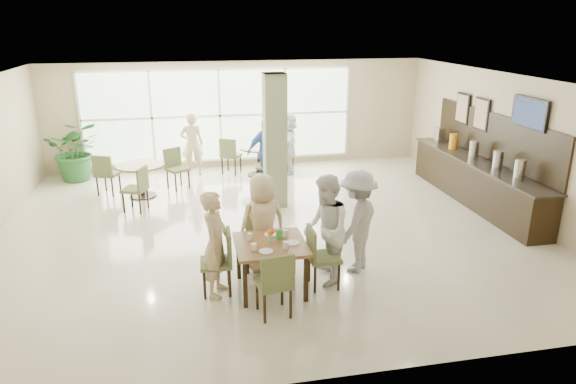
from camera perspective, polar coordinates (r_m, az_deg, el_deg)
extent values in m
plane|color=beige|center=(9.95, -2.49, -3.91)|extent=(10.00, 10.00, 0.00)
plane|color=white|center=(9.25, -2.74, 12.33)|extent=(10.00, 10.00, 0.00)
plane|color=tan|center=(13.87, -5.49, 8.53)|extent=(10.00, 0.00, 10.00)
plane|color=tan|center=(5.36, 4.87, -8.17)|extent=(10.00, 0.00, 10.00)
plane|color=tan|center=(11.36, 23.26, 4.85)|extent=(0.00, 9.00, 9.00)
plane|color=silver|center=(13.80, -7.57, 8.41)|extent=(7.00, 0.00, 7.00)
cube|color=#6B714E|center=(10.72, -1.47, 5.62)|extent=(0.45, 0.45, 2.80)
cube|color=brown|center=(7.46, -1.95, -5.85)|extent=(1.02, 1.02, 0.05)
cube|color=black|center=(7.19, -4.78, -10.22)|extent=(0.06, 0.06, 0.70)
cube|color=black|center=(7.32, 2.01, -9.62)|extent=(0.06, 0.06, 0.70)
cube|color=black|center=(7.95, -5.52, -7.28)|extent=(0.06, 0.06, 0.70)
cube|color=black|center=(8.07, 0.60, -6.79)|extent=(0.06, 0.06, 0.70)
cylinder|color=brown|center=(11.90, -16.10, 2.87)|extent=(1.07, 1.07, 0.04)
cylinder|color=black|center=(12.00, -15.94, 1.15)|extent=(0.10, 0.10, 0.71)
cylinder|color=black|center=(12.10, -15.80, -0.38)|extent=(0.60, 0.60, 0.03)
cylinder|color=brown|center=(13.06, -3.25, 4.95)|extent=(1.00, 1.00, 0.04)
cylinder|color=black|center=(13.15, -3.22, 3.37)|extent=(0.10, 0.10, 0.71)
cylinder|color=black|center=(13.25, -3.19, 1.95)|extent=(0.60, 0.60, 0.03)
cylinder|color=white|center=(7.26, -0.26, -5.90)|extent=(0.08, 0.08, 0.10)
cylinder|color=white|center=(7.64, -0.28, -4.59)|extent=(0.08, 0.08, 0.10)
cylinder|color=white|center=(7.55, -4.30, -4.95)|extent=(0.08, 0.08, 0.10)
cylinder|color=white|center=(7.21, -3.82, -6.10)|extent=(0.08, 0.08, 0.10)
cylinder|color=white|center=(7.17, -2.45, -6.60)|extent=(0.20, 0.20, 0.01)
cylinder|color=white|center=(7.71, -1.92, -4.72)|extent=(0.20, 0.20, 0.01)
cylinder|color=white|center=(7.43, 0.56, -5.65)|extent=(0.20, 0.20, 0.01)
cylinder|color=#99B27F|center=(7.42, -1.96, -5.25)|extent=(0.07, 0.07, 0.12)
sphere|color=#DE5D12|center=(7.38, -1.74, -4.45)|extent=(0.07, 0.07, 0.07)
sphere|color=#DE5D12|center=(7.40, -2.12, -4.40)|extent=(0.07, 0.07, 0.07)
sphere|color=#DE5D12|center=(7.35, -2.05, -4.56)|extent=(0.07, 0.07, 0.07)
cube|color=green|center=(7.53, -0.96, -4.76)|extent=(0.10, 0.04, 0.15)
cube|color=black|center=(11.83, 20.07, 0.96)|extent=(0.60, 4.60, 0.90)
cube|color=black|center=(11.71, 20.33, 3.15)|extent=(0.64, 4.70, 0.04)
cube|color=black|center=(11.74, 21.83, 5.69)|extent=(0.04, 4.60, 1.00)
cylinder|color=silver|center=(10.53, 24.32, 2.25)|extent=(0.20, 0.20, 0.40)
cylinder|color=silver|center=(11.08, 22.29, 3.27)|extent=(0.20, 0.20, 0.40)
cylinder|color=silver|center=(11.82, 19.95, 4.44)|extent=(0.20, 0.20, 0.40)
cylinder|color=orange|center=(12.58, 17.88, 5.37)|extent=(0.18, 0.18, 0.36)
cube|color=silver|center=(13.18, 16.43, 6.08)|extent=(0.18, 0.30, 0.36)
cube|color=black|center=(10.71, 25.28, 7.94)|extent=(0.06, 1.00, 0.58)
cube|color=#7F99CC|center=(10.70, 25.17, 7.94)|extent=(0.01, 0.92, 0.50)
cube|color=black|center=(12.07, 20.71, 8.09)|extent=(0.04, 0.55, 0.70)
cube|color=brown|center=(12.06, 20.61, 8.09)|extent=(0.01, 0.47, 0.62)
cube|color=black|center=(12.75, 18.85, 8.79)|extent=(0.04, 0.55, 0.70)
cube|color=brown|center=(12.73, 18.75, 8.80)|extent=(0.01, 0.47, 0.62)
imported|color=#265F28|center=(13.71, -22.49, 4.28)|extent=(1.45, 1.45, 1.49)
imported|color=#CBB087|center=(7.39, -8.04, -5.73)|extent=(0.55, 0.67, 1.57)
imported|color=#CBB087|center=(8.07, -2.84, -3.41)|extent=(0.85, 0.59, 1.58)
imported|color=white|center=(7.66, 4.21, -4.24)|extent=(0.74, 0.89, 1.68)
imported|color=#9F9FA1|center=(8.08, 7.72, -3.25)|extent=(1.17, 1.20, 1.65)
imported|color=#406AC0|center=(12.17, -2.44, 4.47)|extent=(1.11, 0.84, 1.68)
imported|color=white|center=(13.25, 0.01, 5.42)|extent=(0.87, 1.54, 1.57)
imported|color=#CBB087|center=(13.31, -10.61, 5.25)|extent=(0.59, 0.39, 1.61)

